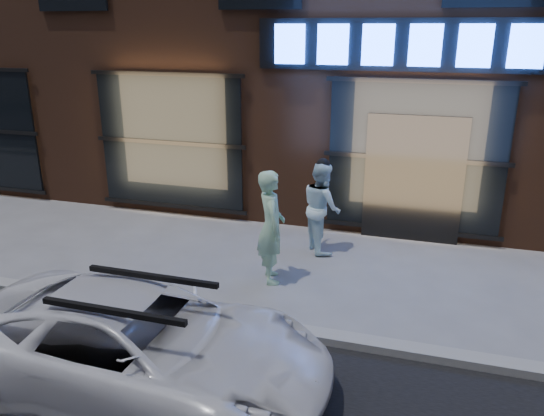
% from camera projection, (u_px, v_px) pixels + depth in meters
% --- Properties ---
extents(ground, '(90.00, 90.00, 0.00)m').
position_uv_depth(ground, '(391.00, 352.00, 6.72)').
color(ground, slate).
rests_on(ground, ground).
extents(curb, '(60.00, 0.25, 0.12)m').
position_uv_depth(curb, '(392.00, 348.00, 6.70)').
color(curb, gray).
rests_on(curb, ground).
extents(man_bowtie, '(0.68, 0.79, 1.84)m').
position_uv_depth(man_bowtie, '(271.00, 227.00, 8.34)').
color(man_bowtie, '#B6EFBF').
rests_on(man_bowtie, ground).
extents(man_cap, '(0.96, 1.01, 1.66)m').
position_uv_depth(man_cap, '(322.00, 207.00, 9.53)').
color(man_cap, white).
rests_on(man_cap, ground).
extents(white_suv, '(4.31, 2.02, 1.19)m').
position_uv_depth(white_suv, '(139.00, 345.00, 5.81)').
color(white_suv, white).
rests_on(white_suv, ground).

